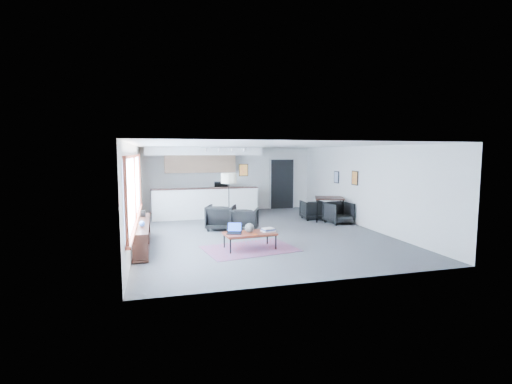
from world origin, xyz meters
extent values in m
cube|color=#4C4C4E|center=(0.00, 0.00, -0.01)|extent=(7.00, 9.00, 0.01)
cube|color=white|center=(0.00, 0.00, 2.60)|extent=(7.00, 9.00, 0.01)
cube|color=silver|center=(0.00, 4.50, 1.30)|extent=(7.00, 0.01, 2.60)
cube|color=silver|center=(0.00, -4.50, 1.30)|extent=(7.00, 0.01, 2.60)
cube|color=silver|center=(-3.50, 0.00, 1.30)|extent=(0.01, 9.00, 2.60)
cube|color=silver|center=(3.50, 0.00, 1.30)|extent=(0.01, 9.00, 2.60)
cube|color=#8CBFFF|center=(-3.47, -0.90, 1.50)|extent=(0.02, 5.80, 1.55)
cube|color=maroon|center=(-3.44, -0.90, 0.70)|extent=(0.10, 5.95, 0.06)
cube|color=maroon|center=(-3.45, -0.90, 2.30)|extent=(0.06, 5.95, 0.06)
cube|color=maroon|center=(-3.45, -3.80, 1.50)|extent=(0.06, 0.06, 1.60)
cube|color=maroon|center=(-3.45, -0.90, 1.50)|extent=(0.06, 0.06, 1.60)
cube|color=maroon|center=(-3.45, 2.00, 1.50)|extent=(0.06, 0.06, 1.60)
cube|color=black|center=(-3.30, -1.00, 0.62)|extent=(0.35, 3.00, 0.05)
cube|color=black|center=(-3.30, -1.00, 0.05)|extent=(0.35, 3.00, 0.05)
cube|color=black|center=(-3.30, -2.45, 0.33)|extent=(0.33, 0.04, 0.55)
cube|color=black|center=(-3.30, -1.00, 0.33)|extent=(0.33, 0.04, 0.55)
cube|color=black|center=(-3.30, 0.45, 0.33)|extent=(0.33, 0.04, 0.55)
cube|color=#3359A5|center=(-3.30, -2.30, 0.17)|extent=(0.18, 0.04, 0.20)
cube|color=silver|center=(-3.30, -2.13, 0.18)|extent=(0.18, 0.04, 0.22)
cube|color=maroon|center=(-3.30, -1.96, 0.20)|extent=(0.18, 0.04, 0.24)
cube|color=black|center=(-3.30, -1.79, 0.17)|extent=(0.18, 0.04, 0.20)
cube|color=#3359A5|center=(-3.30, -1.62, 0.18)|extent=(0.18, 0.04, 0.22)
cube|color=silver|center=(-3.30, -1.45, 0.20)|extent=(0.18, 0.04, 0.24)
cube|color=maroon|center=(-3.30, -1.28, 0.17)|extent=(0.18, 0.04, 0.20)
cube|color=black|center=(-3.30, -1.11, 0.18)|extent=(0.18, 0.04, 0.22)
cube|color=#3359A5|center=(-3.30, -0.94, 0.20)|extent=(0.18, 0.03, 0.24)
cube|color=silver|center=(-3.30, -0.77, 0.17)|extent=(0.18, 0.03, 0.20)
cube|color=maroon|center=(-3.30, -0.60, 0.18)|extent=(0.18, 0.03, 0.22)
cube|color=black|center=(-3.30, -0.43, 0.20)|extent=(0.18, 0.04, 0.24)
cube|color=black|center=(-3.30, -0.20, 0.73)|extent=(0.14, 0.02, 0.18)
sphere|color=#264C99|center=(-3.28, -1.60, 0.71)|extent=(0.14, 0.14, 0.14)
cube|color=white|center=(-1.20, 2.70, 0.55)|extent=(3.80, 0.25, 1.10)
cube|color=black|center=(-1.20, 2.70, 1.11)|extent=(3.85, 0.32, 0.04)
cube|color=white|center=(-1.20, 4.15, 0.45)|extent=(3.80, 0.60, 0.90)
cube|color=#2D2D2D|center=(-1.20, 4.15, 0.91)|extent=(3.82, 0.62, 0.04)
cube|color=#AA7C59|center=(-1.20, 4.30, 1.95)|extent=(2.80, 0.35, 0.70)
cube|color=white|center=(-1.20, 3.60, 2.45)|extent=(4.20, 1.80, 0.30)
cube|color=black|center=(0.20, 2.71, 1.75)|extent=(0.35, 0.03, 0.45)
cube|color=orange|center=(0.20, 2.69, 1.75)|extent=(0.30, 0.01, 0.40)
cube|color=black|center=(2.30, 4.42, 1.05)|extent=(1.00, 0.12, 2.10)
cube|color=white|center=(1.78, 4.43, 1.05)|extent=(0.06, 0.10, 2.10)
cube|color=white|center=(2.82, 4.43, 1.05)|extent=(0.06, 0.10, 2.10)
cube|color=white|center=(2.30, 4.43, 2.12)|extent=(1.10, 0.10, 0.06)
cube|color=silver|center=(-0.60, 2.20, 2.56)|extent=(1.60, 0.04, 0.04)
cylinder|color=silver|center=(-1.25, 2.20, 2.48)|extent=(0.07, 0.07, 0.09)
cylinder|color=silver|center=(-0.80, 2.20, 2.48)|extent=(0.07, 0.07, 0.09)
cylinder|color=silver|center=(-0.35, 2.20, 2.48)|extent=(0.07, 0.07, 0.09)
cylinder|color=silver|center=(0.10, 2.20, 2.48)|extent=(0.07, 0.07, 0.09)
cube|color=black|center=(3.47, 0.40, 1.55)|extent=(0.03, 0.38, 0.48)
cube|color=orange|center=(3.46, 0.40, 1.55)|extent=(0.00, 0.32, 0.42)
cube|color=black|center=(3.47, 1.70, 1.50)|extent=(0.03, 0.34, 0.44)
cube|color=#859FC5|center=(3.46, 1.70, 1.50)|extent=(0.00, 0.28, 0.38)
cube|color=#65344E|center=(-0.72, -1.87, 0.01)|extent=(2.42, 1.84, 0.01)
cube|color=maroon|center=(-0.72, -1.87, 0.39)|extent=(1.30, 0.77, 0.05)
cube|color=black|center=(-1.28, -2.20, 0.18)|extent=(0.03, 0.03, 0.37)
cube|color=black|center=(-1.32, -1.62, 0.18)|extent=(0.03, 0.03, 0.37)
cube|color=black|center=(-0.12, -2.11, 0.18)|extent=(0.03, 0.03, 0.37)
cube|color=black|center=(-0.17, -1.53, 0.18)|extent=(0.03, 0.03, 0.37)
cube|color=black|center=(-0.70, -2.16, 0.36)|extent=(1.20, 0.12, 0.03)
cube|color=black|center=(-0.74, -1.58, 0.36)|extent=(1.20, 0.12, 0.03)
cube|color=black|center=(-1.11, -1.86, 0.42)|extent=(0.42, 0.35, 0.02)
cube|color=black|center=(-1.08, -1.74, 0.55)|extent=(0.36, 0.17, 0.24)
cube|color=blue|center=(-1.08, -1.74, 0.55)|extent=(0.33, 0.14, 0.20)
sphere|color=gray|center=(-0.72, -1.83, 0.53)|extent=(0.23, 0.23, 0.23)
cube|color=silver|center=(-0.25, -1.86, 0.43)|extent=(0.37, 0.32, 0.04)
cube|color=#3359A5|center=(-0.25, -1.86, 0.46)|extent=(0.33, 0.29, 0.03)
cube|color=silver|center=(-0.25, -1.88, 0.49)|extent=(0.31, 0.27, 0.03)
cube|color=#E5590C|center=(-0.64, -2.08, 0.41)|extent=(0.12, 0.12, 0.01)
imported|color=black|center=(-1.01, 0.64, 0.43)|extent=(1.06, 1.03, 0.85)
imported|color=black|center=(-0.36, 0.21, 0.39)|extent=(0.99, 0.97, 0.79)
cylinder|color=black|center=(-0.67, 1.09, 0.02)|extent=(0.34, 0.34, 0.03)
cylinder|color=black|center=(-0.67, 1.09, 0.76)|extent=(0.03, 0.03, 1.46)
cylinder|color=#EDE6C3|center=(-0.67, 1.09, 1.57)|extent=(0.56, 0.56, 0.33)
cube|color=black|center=(2.94, 1.17, 0.81)|extent=(1.29, 1.29, 0.04)
cylinder|color=black|center=(2.36, 0.94, 0.39)|extent=(0.06, 0.06, 0.79)
cylinder|color=black|center=(2.71, 1.74, 0.39)|extent=(0.06, 0.06, 0.79)
cylinder|color=black|center=(3.17, 0.60, 0.39)|extent=(0.06, 0.06, 0.79)
cylinder|color=black|center=(3.51, 1.40, 0.39)|extent=(0.06, 0.06, 0.79)
imported|color=black|center=(3.00, 0.59, 0.34)|extent=(0.74, 0.70, 0.68)
imported|color=black|center=(2.47, 1.58, 0.32)|extent=(0.65, 0.61, 0.64)
imported|color=black|center=(-0.39, 4.15, 1.11)|extent=(0.56, 0.34, 0.36)
camera|label=1|loc=(-2.93, -10.61, 2.37)|focal=26.00mm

